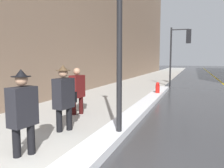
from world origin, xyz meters
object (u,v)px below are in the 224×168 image
(traffic_light_near, at_px, (181,44))
(pedestrian_in_glasses, at_px, (64,95))
(lamp_post, at_px, (120,6))
(fire_hydrant, at_px, (158,89))
(pedestrian_trailing, at_px, (23,109))
(pedestrian_nearside, at_px, (77,89))

(traffic_light_near, distance_m, pedestrian_in_glasses, 11.13)
(lamp_post, xyz_separation_m, fire_hydrant, (-0.11, 6.19, -2.53))
(pedestrian_trailing, bearing_deg, traffic_light_near, 178.32)
(traffic_light_near, xyz_separation_m, pedestrian_nearside, (-2.66, -9.16, -2.00))
(traffic_light_near, bearing_deg, pedestrian_nearside, -111.63)
(pedestrian_in_glasses, relative_size, fire_hydrant, 2.35)
(lamp_post, height_order, pedestrian_nearside, lamp_post)
(pedestrian_trailing, height_order, pedestrian_nearside, pedestrian_trailing)
(traffic_light_near, height_order, fire_hydrant, traffic_light_near)
(pedestrian_trailing, xyz_separation_m, pedestrian_nearside, (-0.63, 3.07, -0.03))
(fire_hydrant, bearing_deg, traffic_light_near, 80.16)
(lamp_post, distance_m, fire_hydrant, 6.69)
(pedestrian_in_glasses, relative_size, pedestrian_nearside, 1.09)
(lamp_post, xyz_separation_m, traffic_light_near, (0.68, 10.79, -0.04))
(pedestrian_nearside, bearing_deg, fire_hydrant, 165.56)
(pedestrian_in_glasses, distance_m, fire_hydrant, 6.31)
(pedestrian_nearside, height_order, fire_hydrant, pedestrian_nearside)
(traffic_light_near, xyz_separation_m, pedestrian_in_glasses, (-2.12, -10.75, -1.95))
(pedestrian_nearside, bearing_deg, traffic_light_near, 171.56)
(pedestrian_in_glasses, distance_m, pedestrian_nearside, 1.68)
(pedestrian_trailing, relative_size, pedestrian_in_glasses, 0.97)
(lamp_post, bearing_deg, pedestrian_trailing, -132.84)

